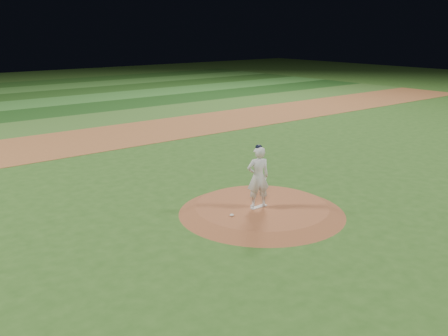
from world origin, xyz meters
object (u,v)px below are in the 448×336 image
(rosin_bag, at_px, (232,215))
(pitchers_mound, at_px, (262,209))
(pitcher_on_mound, at_px, (258,177))
(pitching_rubber, at_px, (259,207))

(rosin_bag, bearing_deg, pitchers_mound, 5.06)
(pitchers_mound, bearing_deg, pitcher_on_mound, 175.53)
(pitchers_mound, height_order, rosin_bag, rosin_bag)
(pitchers_mound, distance_m, rosin_bag, 1.40)
(pitchers_mound, bearing_deg, rosin_bag, -174.94)
(pitchers_mound, bearing_deg, pitching_rubber, -164.34)
(pitching_rubber, height_order, rosin_bag, rosin_bag)
(pitchers_mound, relative_size, pitcher_on_mound, 2.63)
(pitching_rubber, xyz_separation_m, pitcher_on_mound, (0.01, 0.06, 1.01))
(pitching_rubber, bearing_deg, pitchers_mound, 15.54)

